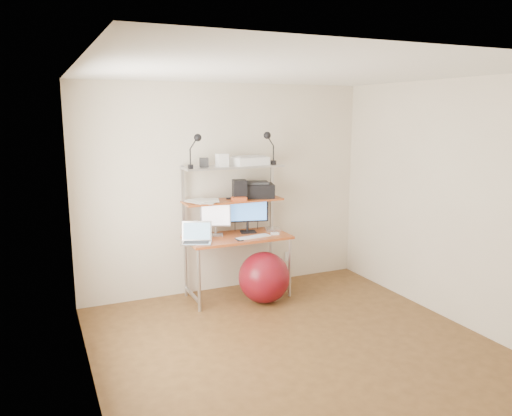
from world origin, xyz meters
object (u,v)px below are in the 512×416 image
at_px(laptop, 197,238).
at_px(printer, 257,190).
at_px(monitor_black, 248,212).
at_px(exercise_ball, 264,277).
at_px(monitor_silver, 215,218).

relative_size(laptop, printer, 0.87).
bearing_deg(printer, monitor_black, -151.83).
bearing_deg(monitor_black, printer, 25.31).
relative_size(monitor_black, printer, 1.08).
bearing_deg(exercise_ball, monitor_black, 93.28).
bearing_deg(monitor_silver, monitor_black, 16.08).
bearing_deg(exercise_ball, printer, 76.59).
xyz_separation_m(monitor_silver, printer, (0.53, 0.01, 0.29)).
xyz_separation_m(monitor_black, laptop, (-0.71, -0.22, -0.20)).
bearing_deg(printer, exercise_ball, -86.99).
height_order(monitor_black, laptop, monitor_black).
height_order(monitor_silver, exercise_ball, monitor_silver).
xyz_separation_m(printer, exercise_ball, (-0.11, -0.45, -0.95)).
bearing_deg(laptop, exercise_ball, 7.46).
bearing_deg(monitor_silver, laptop, -123.70).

